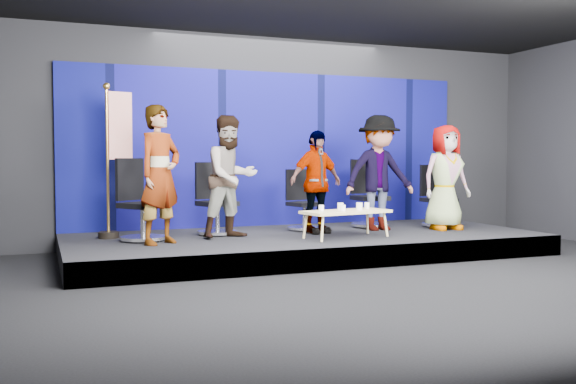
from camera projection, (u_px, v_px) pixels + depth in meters
The scene contains 21 objects.
ground at pixel (390, 284), 7.34m from camera, with size 10.00×10.00×0.00m, color black.
room_walls at pixel (391, 71), 7.22m from camera, with size 10.02×8.02×3.51m.
riser at pixel (305, 244), 9.66m from camera, with size 7.00×3.00×0.30m, color black.
backdrop at pixel (272, 149), 10.94m from camera, with size 7.00×0.08×2.60m, color #06094D.
chair_a at pixel (140, 214), 8.88m from camera, with size 0.89×0.89×1.14m.
panelist_a at pixel (160, 175), 8.49m from camera, with size 0.68×0.44×1.85m, color black.
chair_b at pixel (215, 211), 9.62m from camera, with size 0.76×0.76×1.08m.
panelist_b at pixel (231, 177), 9.16m from camera, with size 0.85×0.67×1.76m, color black.
chair_c at pixel (302, 210), 10.22m from camera, with size 0.66×0.66×0.97m.
panelist_c at pixel (316, 182), 9.73m from camera, with size 0.92×0.38×1.57m, color black.
chair_d at pixel (368, 205), 10.68m from camera, with size 0.64×0.64×1.13m.
panelist_d at pixel (379, 173), 10.15m from camera, with size 1.18×0.68×1.82m, color black.
chair_e at pixel (437, 206), 10.77m from camera, with size 0.59×0.59×1.03m.
panelist_e at pixel (445, 177), 10.25m from camera, with size 0.82×0.53×1.67m, color black.
coffee_table at pixel (346, 213), 9.21m from camera, with size 1.36×0.76×0.39m.
mug_a at pixel (321, 208), 9.06m from camera, with size 0.07×0.07×0.09m, color white.
mug_b at pixel (343, 208), 9.06m from camera, with size 0.07×0.07×0.09m, color white.
mug_c at pixel (340, 206), 9.27m from camera, with size 0.09×0.09×0.11m, color white.
mug_d at pixel (359, 206), 9.27m from camera, with size 0.09×0.09×0.11m, color white.
mug_e at pixel (367, 206), 9.53m from camera, with size 0.08×0.08×0.09m, color white.
flag_stand at pixel (115, 156), 9.17m from camera, with size 0.50×0.29×2.21m.
Camera 1 is at (-3.73, -6.36, 1.44)m, focal length 40.00 mm.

